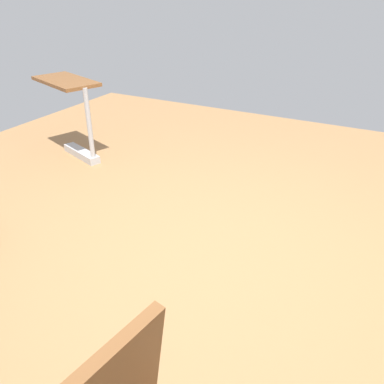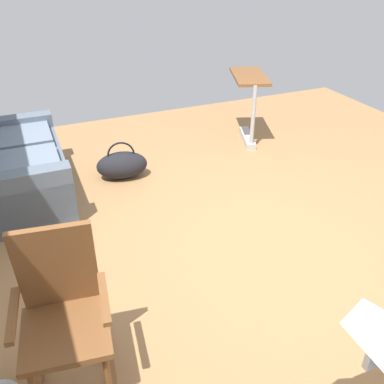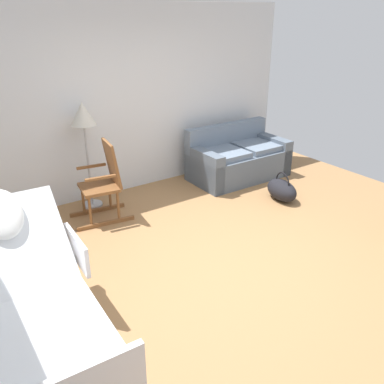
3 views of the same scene
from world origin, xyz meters
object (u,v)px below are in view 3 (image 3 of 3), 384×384
at_px(hospital_bed, 32,319).
at_px(duffel_bag, 282,190).
at_px(floor_lamp, 84,121).
at_px(couch, 238,160).
at_px(rocking_chair, 104,183).

height_order(hospital_bed, duffel_bag, hospital_bed).
relative_size(hospital_bed, floor_lamp, 1.41).
height_order(couch, rocking_chair, rocking_chair).
bearing_deg(hospital_bed, rocking_chair, 52.45).
xyz_separation_m(rocking_chair, duffel_bag, (2.35, -0.94, -0.35)).
bearing_deg(rocking_chair, hospital_bed, -127.55).
bearing_deg(couch, hospital_bed, -152.44).
bearing_deg(duffel_bag, rocking_chair, 158.19).
xyz_separation_m(hospital_bed, rocking_chair, (1.45, 1.89, 0.19)).
bearing_deg(couch, duffel_bag, -92.89).
xyz_separation_m(hospital_bed, couch, (3.86, 2.01, -0.01)).
distance_m(hospital_bed, couch, 4.35).
bearing_deg(rocking_chair, duffel_bag, -21.81).
distance_m(couch, rocking_chair, 2.42).
height_order(rocking_chair, duffel_bag, rocking_chair).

